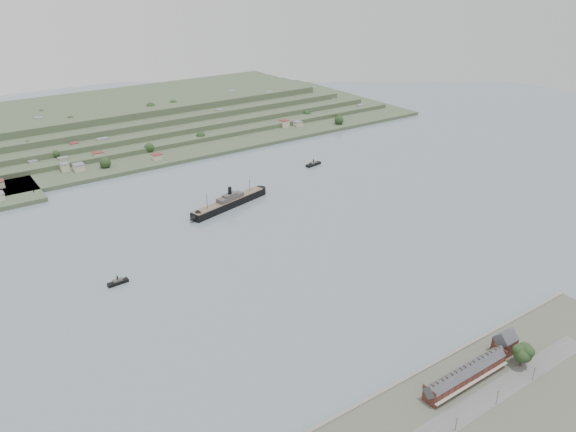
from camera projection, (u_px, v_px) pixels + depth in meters
ground at (292, 252)px, 419.17m from camera, size 1400.00×1400.00×0.00m
near_shore at (508, 397)px, 279.54m from camera, size 220.00×80.00×2.60m
terrace_row at (466, 375)px, 285.87m from camera, size 55.60×9.80×11.07m
gabled_building at (505, 342)px, 307.80m from camera, size 10.40×10.18×14.09m
far_peninsula at (134, 119)px, 721.74m from camera, size 760.00×309.00×30.00m
steamship at (227, 203)px, 492.93m from camera, size 89.31×31.88×21.79m
tugboat at (118, 282)px, 377.82m from camera, size 14.25×4.43×6.34m
ferry_west at (34, 195)px, 517.55m from camera, size 16.36×9.82×5.94m
ferry_east at (313, 164)px, 594.89m from camera, size 19.54×8.59×7.09m
fig_tree at (524, 353)px, 295.99m from camera, size 12.30×10.66×13.73m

